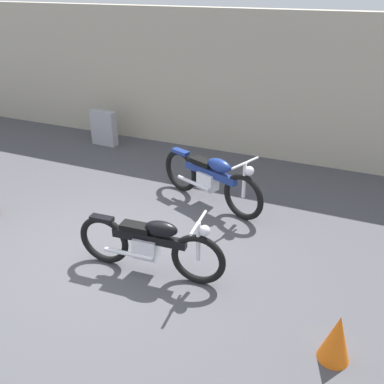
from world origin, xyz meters
TOP-DOWN VIEW (x-y plane):
  - ground_plane at (0.00, 0.00)m, footprint 40.00×40.00m
  - building_wall at (0.00, 4.53)m, footprint 18.00×0.30m
  - stone_marker at (-2.55, 3.70)m, footprint 0.61×0.23m
  - traffic_cone at (3.01, -0.52)m, footprint 0.32×0.32m
  - motorcycle_black at (0.67, -0.03)m, footprint 2.00×0.56m
  - motorcycle_blue at (0.70, 2.02)m, footprint 2.06×1.00m

SIDE VIEW (x-z plane):
  - ground_plane at x=0.00m, z-range 0.00..0.00m
  - traffic_cone at x=3.01m, z-range 0.00..0.55m
  - stone_marker at x=-2.55m, z-range 0.00..0.78m
  - motorcycle_black at x=0.67m, z-range -0.02..0.88m
  - motorcycle_blue at x=0.70m, z-range -0.02..0.96m
  - building_wall at x=0.00m, z-range 0.00..2.91m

